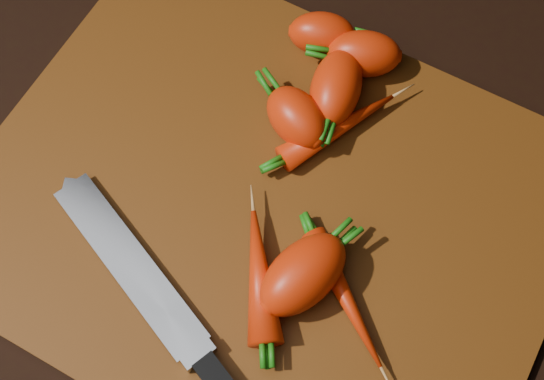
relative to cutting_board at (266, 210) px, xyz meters
The scene contains 11 objects.
ground 0.01m from the cutting_board, ahead, with size 2.00×2.00×0.01m, color black.
cutting_board is the anchor object (origin of this frame).
carrot_0 0.09m from the cutting_board, 99.68° to the left, with size 0.07×0.04×0.04m, color red.
carrot_1 0.13m from the cutting_board, 88.58° to the left, with size 0.08×0.05×0.05m, color red.
carrot_2 0.08m from the cutting_board, 37.58° to the right, with size 0.08×0.05×0.05m, color red.
carrot_3 0.17m from the cutting_board, 87.00° to the left, with size 0.07×0.04×0.04m, color red.
carrot_4 0.18m from the cutting_board, 101.65° to the left, with size 0.06×0.04×0.04m, color red.
carrot_5 0.10m from the cutting_board, 77.08° to the left, with size 0.12×0.02×0.02m, color red.
carrot_6 0.11m from the cutting_board, 23.53° to the right, with size 0.12×0.02×0.02m, color red.
carrot_7 0.07m from the cutting_board, 65.87° to the right, with size 0.11×0.03×0.03m, color red.
knife 0.12m from the cutting_board, 118.16° to the right, with size 0.28×0.14×0.02m.
Camera 1 is at (0.12, -0.21, 0.62)m, focal length 50.00 mm.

